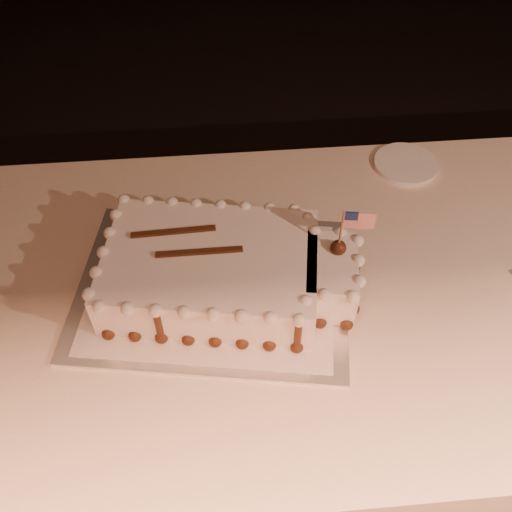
{
  "coord_description": "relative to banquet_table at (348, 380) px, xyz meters",
  "views": [
    {
      "loc": [
        -0.28,
        -0.04,
        1.58
      ],
      "look_at": [
        -0.22,
        0.61,
        0.83
      ],
      "focal_mm": 40.0,
      "sensor_mm": 36.0,
      "label": 1
    }
  ],
  "objects": [
    {
      "name": "banquet_table",
      "position": [
        0.0,
        0.0,
        0.0
      ],
      "size": [
        2.4,
        0.8,
        0.75
      ],
      "primitive_type": "cube",
      "color": "beige",
      "rests_on": "ground"
    },
    {
      "name": "cake_board",
      "position": [
        -0.3,
        0.01,
        0.38
      ],
      "size": [
        0.55,
        0.45,
        0.01
      ],
      "primitive_type": "cube",
      "rotation": [
        0.0,
        0.0,
        -0.17
      ],
      "color": "white",
      "rests_on": "banquet_table"
    },
    {
      "name": "doily",
      "position": [
        -0.3,
        0.01,
        0.38
      ],
      "size": [
        0.49,
        0.4,
        0.0
      ],
      "primitive_type": "cube",
      "rotation": [
        0.0,
        0.0,
        -0.17
      ],
      "color": "silver",
      "rests_on": "cake_board"
    },
    {
      "name": "sheet_cake",
      "position": [
        -0.27,
        0.0,
        0.43
      ],
      "size": [
        0.48,
        0.32,
        0.18
      ],
      "color": "white",
      "rests_on": "doily"
    },
    {
      "name": "side_plate",
      "position": [
        0.15,
        0.32,
        0.38
      ],
      "size": [
        0.14,
        0.14,
        0.01
      ],
      "primitive_type": "cylinder",
      "color": "white",
      "rests_on": "banquet_table"
    }
  ]
}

